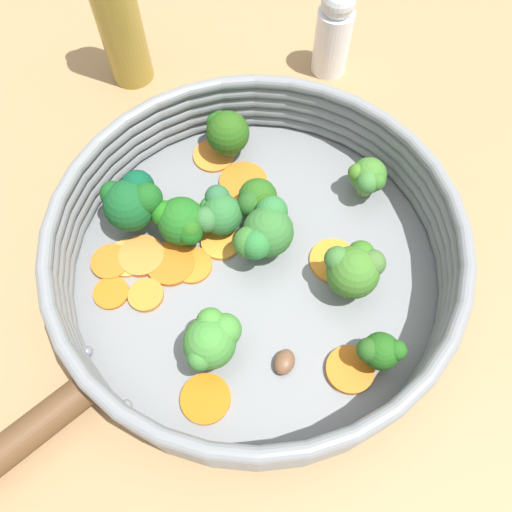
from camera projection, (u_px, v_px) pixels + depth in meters
The scene contains 31 objects.
ground_plane at pixel (256, 269), 0.45m from camera, with size 4.00×4.00×0.00m, color #A27B4F.
skillet at pixel (256, 267), 0.45m from camera, with size 0.33×0.33×0.01m, color gray.
skillet_rim_wall at pixel (256, 247), 0.42m from camera, with size 0.34×0.34×0.06m.
skillet_rivet_left at pixel (87, 352), 0.40m from camera, with size 0.01×0.01×0.01m, color gray.
skillet_rivet_right at pixel (126, 405), 0.38m from camera, with size 0.01×0.01×0.01m, color gray.
carrot_slice_0 at pixel (111, 262), 0.44m from camera, with size 0.03×0.03×0.00m, color orange.
carrot_slice_1 at pixel (171, 263), 0.44m from camera, with size 0.04×0.04×0.00m, color orange.
carrot_slice_2 at pixel (218, 246), 0.45m from camera, with size 0.04×0.04×0.00m, color orange.
carrot_slice_3 at pixel (142, 256), 0.44m from camera, with size 0.04×0.04×0.01m, color orange.
carrot_slice_4 at pixel (243, 182), 0.48m from camera, with size 0.05×0.05×0.00m, color orange.
carrot_slice_5 at pixel (128, 258), 0.44m from camera, with size 0.04×0.04×0.00m, color #F99B3E.
carrot_slice_6 at pixel (334, 261), 0.44m from camera, with size 0.04×0.04×0.00m, color orange.
carrot_slice_7 at pixel (206, 399), 0.39m from camera, with size 0.04×0.04×0.00m, color orange.
carrot_slice_8 at pixel (192, 265), 0.44m from camera, with size 0.04×0.04×0.00m, color orange.
carrot_slice_9 at pixel (214, 156), 0.50m from camera, with size 0.04×0.04×0.00m, color orange.
carrot_slice_10 at pixel (146, 295), 0.43m from camera, with size 0.03×0.03×0.00m, color orange.
carrot_slice_11 at pixel (111, 293), 0.43m from camera, with size 0.03×0.03×0.00m, color orange.
carrot_slice_12 at pixel (350, 370), 0.40m from camera, with size 0.04×0.04×0.01m, color orange.
broccoli_floret_0 at pixel (212, 340), 0.38m from camera, with size 0.04×0.05×0.05m.
broccoli_floret_1 at pixel (368, 177), 0.45m from camera, with size 0.04×0.04×0.04m.
broccoli_floret_2 at pixel (264, 230), 0.42m from camera, with size 0.04×0.06×0.05m.
broccoli_floret_3 at pixel (181, 222), 0.43m from camera, with size 0.05×0.04×0.05m.
broccoli_floret_4 at pixel (226, 132), 0.48m from camera, with size 0.05×0.04×0.05m.
broccoli_floret_5 at pixel (219, 212), 0.44m from camera, with size 0.04×0.04×0.04m.
broccoli_floret_6 at pixel (380, 351), 0.38m from camera, with size 0.03×0.03×0.04m.
broccoli_floret_7 at pixel (354, 269), 0.40m from camera, with size 0.05×0.05×0.05m.
broccoli_floret_8 at pixel (132, 201), 0.43m from camera, with size 0.05×0.05×0.06m.
broccoli_floret_9 at pixel (257, 200), 0.44m from camera, with size 0.04×0.04×0.04m.
mushroom_piece_0 at pixel (284, 362), 0.40m from camera, with size 0.02×0.02×0.01m, color brown.
salt_shaker at pixel (334, 31), 0.53m from camera, with size 0.04×0.04×0.10m.
oil_bottle at pixel (115, 5), 0.49m from camera, with size 0.05×0.05×0.21m.
Camera 1 is at (0.11, -0.17, 0.41)m, focal length 35.00 mm.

